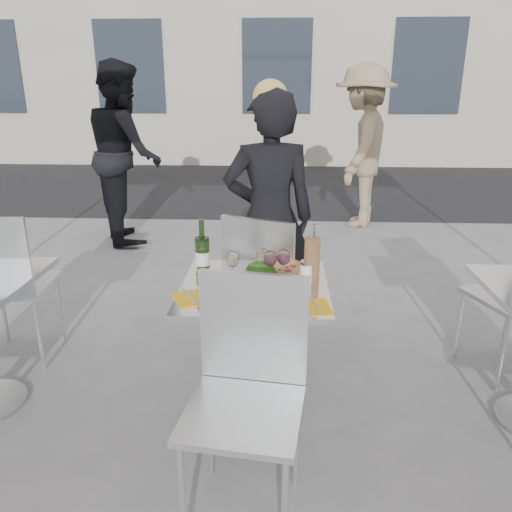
{
  "coord_description": "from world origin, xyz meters",
  "views": [
    {
      "loc": [
        0.12,
        -2.27,
        1.69
      ],
      "look_at": [
        0.0,
        0.15,
        0.85
      ],
      "focal_mm": 35.0,
      "sensor_mm": 36.0,
      "label": 1
    }
  ],
  "objects_px": {
    "main_table": "(255,324)",
    "pedestrian_b": "(362,147)",
    "side_chair_lfar": "(4,278)",
    "pizza_far": "(277,270)",
    "wineglass_white_a": "(232,260)",
    "salad_plate": "(261,272)",
    "carafe": "(312,258)",
    "napkin_left": "(194,297)",
    "wineglass_red_a": "(270,259)",
    "pedestrian_a": "(125,153)",
    "chair_near": "(248,378)",
    "wineglass_white_b": "(262,257)",
    "pizza_near": "(255,294)",
    "wine_bottle": "(202,254)",
    "chair_far": "(266,279)",
    "wineglass_red_b": "(284,258)",
    "napkin_right": "(310,307)",
    "sugar_shaker": "(306,271)",
    "woman_diner": "(269,219)"
  },
  "relations": [
    {
      "from": "woman_diner",
      "to": "wineglass_red_b",
      "type": "relative_size",
      "value": 10.58
    },
    {
      "from": "wineglass_white_b",
      "to": "pedestrian_b",
      "type": "bearing_deg",
      "value": 74.39
    },
    {
      "from": "salad_plate",
      "to": "sugar_shaker",
      "type": "height_order",
      "value": "sugar_shaker"
    },
    {
      "from": "chair_far",
      "to": "wineglass_red_b",
      "type": "xyz_separation_m",
      "value": [
        0.1,
        -0.4,
        0.28
      ]
    },
    {
      "from": "wineglass_red_a",
      "to": "napkin_left",
      "type": "bearing_deg",
      "value": -144.98
    },
    {
      "from": "main_table",
      "to": "salad_plate",
      "type": "xyz_separation_m",
      "value": [
        0.03,
        0.09,
        0.25
      ]
    },
    {
      "from": "carafe",
      "to": "wineglass_white_b",
      "type": "distance_m",
      "value": 0.25
    },
    {
      "from": "pizza_near",
      "to": "sugar_shaker",
      "type": "bearing_deg",
      "value": 39.36
    },
    {
      "from": "wine_bottle",
      "to": "salad_plate",
      "type": "bearing_deg",
      "value": -8.17
    },
    {
      "from": "wineglass_red_a",
      "to": "chair_near",
      "type": "bearing_deg",
      "value": -96.44
    },
    {
      "from": "napkin_left",
      "to": "pizza_near",
      "type": "bearing_deg",
      "value": -22.91
    },
    {
      "from": "chair_far",
      "to": "wineglass_red_b",
      "type": "bearing_deg",
      "value": 126.67
    },
    {
      "from": "pizza_near",
      "to": "wineglass_white_a",
      "type": "relative_size",
      "value": 2.29
    },
    {
      "from": "side_chair_lfar",
      "to": "wineglass_red_b",
      "type": "relative_size",
      "value": 6.28
    },
    {
      "from": "salad_plate",
      "to": "sugar_shaker",
      "type": "distance_m",
      "value": 0.23
    },
    {
      "from": "pedestrian_a",
      "to": "chair_near",
      "type": "bearing_deg",
      "value": 179.42
    },
    {
      "from": "wineglass_white_a",
      "to": "wineglass_red_b",
      "type": "height_order",
      "value": "same"
    },
    {
      "from": "wineglass_white_a",
      "to": "salad_plate",
      "type": "bearing_deg",
      "value": 15.48
    },
    {
      "from": "chair_near",
      "to": "pedestrian_b",
      "type": "height_order",
      "value": "pedestrian_b"
    },
    {
      "from": "woman_diner",
      "to": "sugar_shaker",
      "type": "bearing_deg",
      "value": 94.2
    },
    {
      "from": "salad_plate",
      "to": "sugar_shaker",
      "type": "relative_size",
      "value": 2.06
    },
    {
      "from": "wineglass_white_a",
      "to": "napkin_left",
      "type": "distance_m",
      "value": 0.29
    },
    {
      "from": "wineglass_white_b",
      "to": "napkin_left",
      "type": "height_order",
      "value": "wineglass_white_b"
    },
    {
      "from": "salad_plate",
      "to": "wineglass_white_a",
      "type": "relative_size",
      "value": 1.4
    },
    {
      "from": "main_table",
      "to": "pedestrian_b",
      "type": "xyz_separation_m",
      "value": [
        1.09,
        3.89,
        0.42
      ]
    },
    {
      "from": "carafe",
      "to": "pizza_far",
      "type": "bearing_deg",
      "value": 152.21
    },
    {
      "from": "napkin_left",
      "to": "wineglass_white_b",
      "type": "bearing_deg",
      "value": 13.47
    },
    {
      "from": "main_table",
      "to": "chair_far",
      "type": "distance_m",
      "value": 0.5
    },
    {
      "from": "pedestrian_a",
      "to": "wineglass_white_a",
      "type": "relative_size",
      "value": 12.26
    },
    {
      "from": "pedestrian_b",
      "to": "salad_plate",
      "type": "xyz_separation_m",
      "value": [
        -1.06,
        -3.8,
        -0.17
      ]
    },
    {
      "from": "woman_diner",
      "to": "pedestrian_a",
      "type": "xyz_separation_m",
      "value": [
        -1.63,
        2.2,
        0.13
      ]
    },
    {
      "from": "sugar_shaker",
      "to": "chair_near",
      "type": "bearing_deg",
      "value": -111.81
    },
    {
      "from": "main_table",
      "to": "pedestrian_a",
      "type": "bearing_deg",
      "value": 116.68
    },
    {
      "from": "pedestrian_a",
      "to": "pizza_far",
      "type": "bearing_deg",
      "value": -174.09
    },
    {
      "from": "sugar_shaker",
      "to": "pedestrian_a",
      "type": "bearing_deg",
      "value": 120.77
    },
    {
      "from": "napkin_right",
      "to": "chair_far",
      "type": "bearing_deg",
      "value": 98.15
    },
    {
      "from": "wineglass_white_b",
      "to": "napkin_left",
      "type": "xyz_separation_m",
      "value": [
        -0.3,
        -0.28,
        -0.11
      ]
    },
    {
      "from": "wine_bottle",
      "to": "napkin_right",
      "type": "xyz_separation_m",
      "value": [
        0.53,
        -0.38,
        -0.11
      ]
    },
    {
      "from": "carafe",
      "to": "wineglass_white_a",
      "type": "bearing_deg",
      "value": -174.81
    },
    {
      "from": "chair_far",
      "to": "napkin_left",
      "type": "xyz_separation_m",
      "value": [
        -0.31,
        -0.67,
        0.17
      ]
    },
    {
      "from": "salad_plate",
      "to": "carafe",
      "type": "bearing_deg",
      "value": -0.62
    },
    {
      "from": "woman_diner",
      "to": "napkin_left",
      "type": "bearing_deg",
      "value": 65.24
    },
    {
      "from": "pizza_far",
      "to": "wineglass_red_b",
      "type": "bearing_deg",
      "value": -67.94
    },
    {
      "from": "side_chair_lfar",
      "to": "pizza_far",
      "type": "bearing_deg",
      "value": 166.31
    },
    {
      "from": "pedestrian_b",
      "to": "napkin_left",
      "type": "xyz_separation_m",
      "value": [
        -1.36,
        -4.06,
        -0.21
      ]
    },
    {
      "from": "salad_plate",
      "to": "wineglass_white_a",
      "type": "distance_m",
      "value": 0.16
    },
    {
      "from": "chair_far",
      "to": "pizza_far",
      "type": "relative_size",
      "value": 2.78
    },
    {
      "from": "salad_plate",
      "to": "pedestrian_a",
      "type": "bearing_deg",
      "value": 117.76
    },
    {
      "from": "pizza_far",
      "to": "wineglass_white_b",
      "type": "relative_size",
      "value": 2.24
    },
    {
      "from": "carafe",
      "to": "napkin_right",
      "type": "distance_m",
      "value": 0.36
    }
  ]
}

